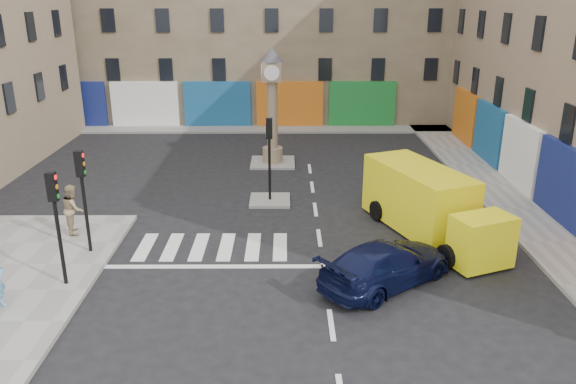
{
  "coord_description": "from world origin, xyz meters",
  "views": [
    {
      "loc": [
        -1.29,
        -15.72,
        8.87
      ],
      "look_at": [
        -1.2,
        3.65,
        2.0
      ],
      "focal_mm": 35.0,
      "sensor_mm": 36.0,
      "label": 1
    }
  ],
  "objects_px": {
    "traffic_light_left_near": "(56,211)",
    "yellow_van": "(428,204)",
    "traffic_light_island": "(269,146)",
    "clock_pillar": "(272,100)",
    "traffic_light_left_far": "(82,186)",
    "navy_sedan": "(386,264)",
    "pedestrian_tan": "(73,209)"
  },
  "relations": [
    {
      "from": "traffic_light_left_far",
      "to": "yellow_van",
      "type": "distance_m",
      "value": 12.68
    },
    {
      "from": "traffic_light_left_far",
      "to": "navy_sedan",
      "type": "relative_size",
      "value": 0.76
    },
    {
      "from": "traffic_light_left_far",
      "to": "pedestrian_tan",
      "type": "distance_m",
      "value": 2.51
    },
    {
      "from": "clock_pillar",
      "to": "pedestrian_tan",
      "type": "distance_m",
      "value": 12.46
    },
    {
      "from": "traffic_light_left_near",
      "to": "clock_pillar",
      "type": "height_order",
      "value": "clock_pillar"
    },
    {
      "from": "traffic_light_left_far",
      "to": "yellow_van",
      "type": "bearing_deg",
      "value": 8.07
    },
    {
      "from": "pedestrian_tan",
      "to": "traffic_light_island",
      "type": "bearing_deg",
      "value": -83.6
    },
    {
      "from": "clock_pillar",
      "to": "navy_sedan",
      "type": "height_order",
      "value": "clock_pillar"
    },
    {
      "from": "navy_sedan",
      "to": "pedestrian_tan",
      "type": "xyz_separation_m",
      "value": [
        -11.34,
        3.89,
        0.4
      ]
    },
    {
      "from": "traffic_light_left_near",
      "to": "yellow_van",
      "type": "height_order",
      "value": "traffic_light_left_near"
    },
    {
      "from": "clock_pillar",
      "to": "traffic_light_left_near",
      "type": "bearing_deg",
      "value": -114.55
    },
    {
      "from": "traffic_light_left_far",
      "to": "traffic_light_island",
      "type": "height_order",
      "value": "traffic_light_left_far"
    },
    {
      "from": "traffic_light_left_far",
      "to": "pedestrian_tan",
      "type": "height_order",
      "value": "traffic_light_left_far"
    },
    {
      "from": "clock_pillar",
      "to": "yellow_van",
      "type": "bearing_deg",
      "value": -57.3
    },
    {
      "from": "traffic_light_left_far",
      "to": "clock_pillar",
      "type": "relative_size",
      "value": 0.61
    },
    {
      "from": "traffic_light_island",
      "to": "clock_pillar",
      "type": "bearing_deg",
      "value": 90.0
    },
    {
      "from": "traffic_light_island",
      "to": "navy_sedan",
      "type": "height_order",
      "value": "traffic_light_island"
    },
    {
      "from": "clock_pillar",
      "to": "traffic_light_left_far",
      "type": "bearing_deg",
      "value": -118.94
    },
    {
      "from": "clock_pillar",
      "to": "pedestrian_tan",
      "type": "relative_size",
      "value": 3.17
    },
    {
      "from": "traffic_light_left_far",
      "to": "navy_sedan",
      "type": "height_order",
      "value": "traffic_light_left_far"
    },
    {
      "from": "yellow_van",
      "to": "traffic_light_left_far",
      "type": "bearing_deg",
      "value": 166.28
    },
    {
      "from": "traffic_light_island",
      "to": "yellow_van",
      "type": "relative_size",
      "value": 0.52
    },
    {
      "from": "yellow_van",
      "to": "pedestrian_tan",
      "type": "xyz_separation_m",
      "value": [
        -13.59,
        -0.09,
        -0.14
      ]
    },
    {
      "from": "pedestrian_tan",
      "to": "traffic_light_left_near",
      "type": "bearing_deg",
      "value": 174.97
    },
    {
      "from": "traffic_light_island",
      "to": "navy_sedan",
      "type": "bearing_deg",
      "value": -62.71
    },
    {
      "from": "traffic_light_island",
      "to": "yellow_van",
      "type": "xyz_separation_m",
      "value": [
        6.18,
        -3.63,
        -1.34
      ]
    },
    {
      "from": "navy_sedan",
      "to": "pedestrian_tan",
      "type": "distance_m",
      "value": 11.99
    },
    {
      "from": "yellow_van",
      "to": "pedestrian_tan",
      "type": "height_order",
      "value": "yellow_van"
    },
    {
      "from": "traffic_light_left_near",
      "to": "traffic_light_left_far",
      "type": "bearing_deg",
      "value": 90.0
    },
    {
      "from": "traffic_light_left_far",
      "to": "traffic_light_island",
      "type": "distance_m",
      "value": 8.3
    },
    {
      "from": "traffic_light_left_far",
      "to": "pedestrian_tan",
      "type": "xyz_separation_m",
      "value": [
        -1.11,
        1.67,
        -1.51
      ]
    },
    {
      "from": "traffic_light_left_near",
      "to": "traffic_light_island",
      "type": "relative_size",
      "value": 1.0
    }
  ]
}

